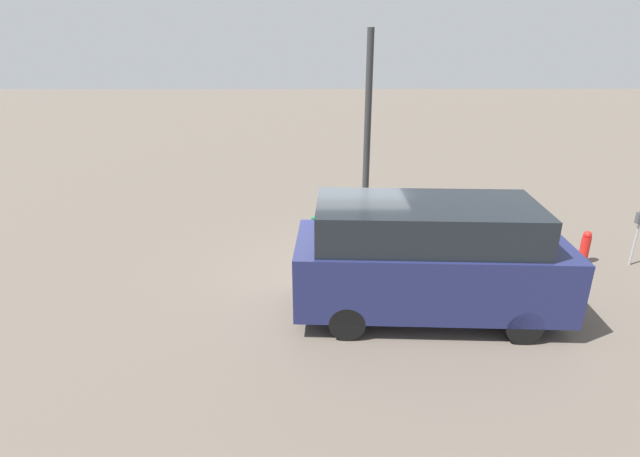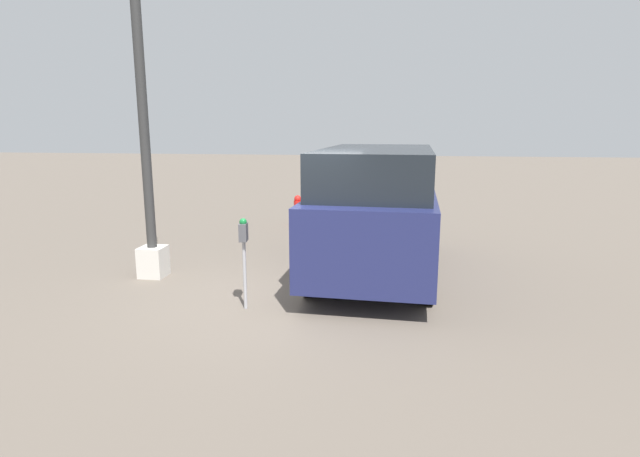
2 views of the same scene
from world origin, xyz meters
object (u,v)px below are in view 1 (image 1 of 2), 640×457
parking_meter_near (314,231)px  fire_hydrant (585,247)px  parked_van (428,257)px  lamp_post (366,174)px  parking_meter_far (639,224)px

parking_meter_near → fire_hydrant: parking_meter_near is taller
parked_van → lamp_post: bearing=104.4°
parking_meter_near → fire_hydrant: bearing=-3.2°
parking_meter_near → parking_meter_far: 7.56m
parking_meter_near → parked_van: size_ratio=0.27×
parking_meter_near → parked_van: (2.18, -1.86, 0.21)m
parking_meter_near → fire_hydrant: (6.47, 0.44, -0.60)m
parking_meter_near → parked_van: 2.87m
parking_meter_far → parking_meter_near: bearing=175.4°
parking_meter_near → lamp_post: 2.63m
parking_meter_far → fire_hydrant: bearing=167.1°
parking_meter_near → parking_meter_far: bearing=-4.6°
parking_meter_near → fire_hydrant: 6.51m
parking_meter_far → fire_hydrant: parking_meter_far is taller
parking_meter_near → parking_meter_far: parking_meter_far is taller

